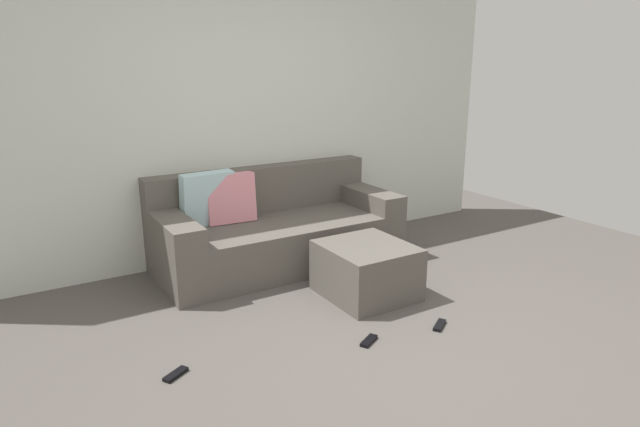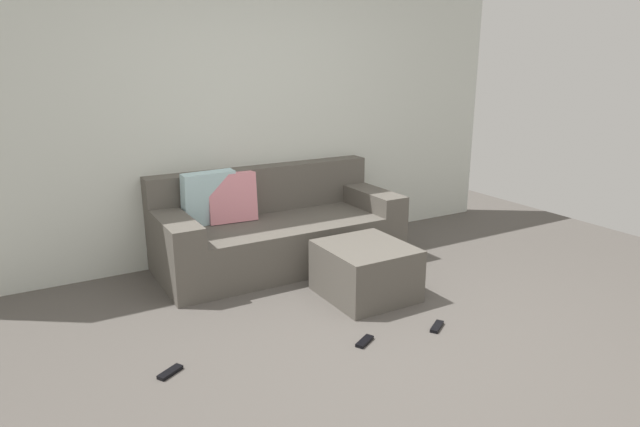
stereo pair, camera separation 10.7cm
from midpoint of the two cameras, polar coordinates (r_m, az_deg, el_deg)
ground_plane at (r=3.44m, az=9.26°, el=-14.58°), size 7.07×7.07×0.00m
wall_back at (r=4.94m, az=-7.06°, el=10.57°), size 5.44×0.10×2.58m
couch_sectional at (r=4.77m, az=-4.04°, el=-1.65°), size 2.08×0.88×0.85m
ottoman at (r=4.15m, az=5.49°, el=-5.93°), size 0.61×0.66×0.40m
remote_near_ottoman at (r=3.81m, az=12.89°, el=-11.42°), size 0.17×0.13×0.02m
remote_by_storage_bin at (r=3.56m, az=5.55°, el=-13.12°), size 0.16×0.12×0.02m
remote_under_side_table at (r=3.34m, az=-14.42°, el=-15.72°), size 0.16×0.12×0.02m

